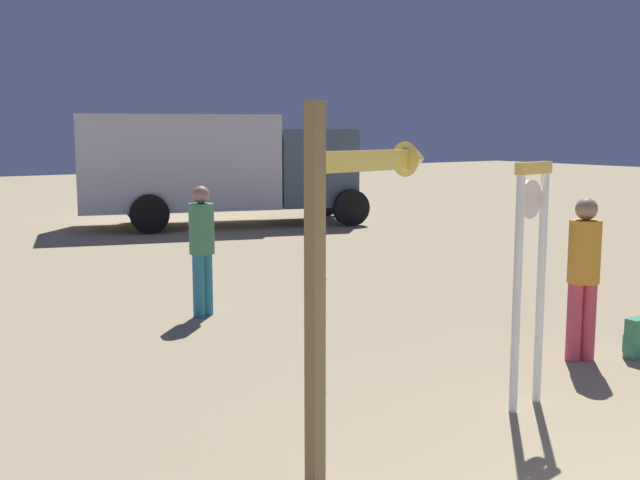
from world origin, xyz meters
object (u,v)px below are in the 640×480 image
Objects in this scene: standing_clock at (530,262)px; backpack at (637,338)px; arrow_sign at (354,234)px; person_distant at (202,244)px; box_truck_near at (213,164)px; person_near_clock at (584,271)px.

backpack is (2.10, 0.33, -1.06)m from standing_clock.
arrow_sign is 4.38m from backpack.
backpack is at bearing 8.91° from standing_clock.
standing_clock is 4.67m from person_distant.
standing_clock is at bearing -79.49° from person_distant.
box_truck_near reaches higher than person_distant.
person_near_clock is at bearing 153.26° from backpack.
person_distant is at bearing 121.04° from person_near_clock.
person_near_clock is at bearing -58.96° from person_distant.
person_distant is at bearing 76.55° from arrow_sign.
arrow_sign is at bearing -172.72° from backpack.
box_truck_near is (5.55, 13.33, -0.17)m from arrow_sign.
standing_clock is 13.61m from box_truck_near.
standing_clock is 2.38m from backpack.
arrow_sign reaches higher than person_near_clock.
box_truck_near is at bearing 83.53° from backpack.
backpack is 12.96m from box_truck_near.
backpack is at bearing 7.28° from arrow_sign.
box_truck_near is (3.55, 13.14, 0.25)m from standing_clock.
person_distant is 0.23× the size of box_truck_near.
arrow_sign is (-1.99, -0.19, 0.41)m from standing_clock.
person_near_clock reaches higher than person_distant.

